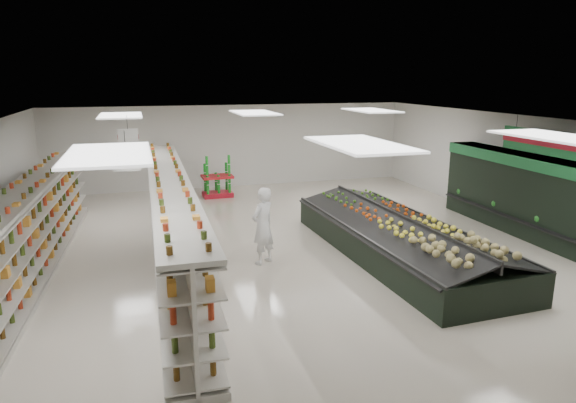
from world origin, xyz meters
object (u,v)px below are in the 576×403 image
object	(u,v)px
gondola_left	(27,239)
gondola_center	(171,222)
soda_endcap	(217,178)
shopper_background	(162,203)
shopper_main	(263,226)
produce_island	(398,237)

from	to	relation	value
gondola_left	gondola_center	world-z (taller)	gondola_center
soda_endcap	shopper_background	size ratio (longest dim) A/B	0.93
shopper_main	soda_endcap	bearing A→B (deg)	-126.38
gondola_center	shopper_main	xyz separation A→B (m)	(2.02, -0.82, -0.02)
produce_island	shopper_background	world-z (taller)	shopper_background
gondola_center	shopper_background	xyz separation A→B (m)	(-0.07, 2.75, -0.17)
gondola_left	shopper_background	xyz separation A→B (m)	(2.94, 3.13, -0.15)
gondola_center	shopper_main	distance (m)	2.18
gondola_left	shopper_background	size ratio (longest dim) A/B	7.52
produce_island	shopper_main	bearing A→B (deg)	172.51
produce_island	shopper_background	bearing A→B (deg)	143.35
soda_endcap	shopper_main	xyz separation A→B (m)	(-0.03, -7.13, 0.23)
produce_island	soda_endcap	xyz separation A→B (m)	(-3.25, 7.56, 0.20)
produce_island	shopper_background	xyz separation A→B (m)	(-5.37, 4.00, 0.27)
produce_island	shopper_background	distance (m)	6.70
gondola_center	soda_endcap	distance (m)	6.64
gondola_center	shopper_main	world-z (taller)	gondola_center
shopper_background	gondola_left	bearing A→B (deg)	152.81
shopper_background	soda_endcap	bearing A→B (deg)	-14.76
gondola_center	shopper_main	size ratio (longest dim) A/B	6.42
gondola_left	gondola_center	size ratio (longest dim) A/B	0.98
produce_island	soda_endcap	bearing A→B (deg)	113.24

